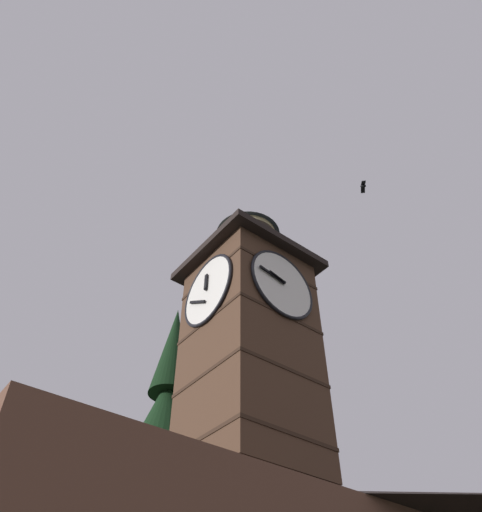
# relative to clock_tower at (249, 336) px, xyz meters

# --- Properties ---
(clock_tower) EXTENTS (3.76, 3.76, 9.91)m
(clock_tower) POSITION_rel_clock_tower_xyz_m (0.00, 0.00, 0.00)
(clock_tower) COLOR #4C3323
(clock_tower) RESTS_ON building_main
(flying_bird_high) EXTENTS (0.54, 0.54, 0.14)m
(flying_bird_high) POSITION_rel_clock_tower_xyz_m (-3.54, 2.85, 7.04)
(flying_bird_high) COLOR black
(flying_bird_low) EXTENTS (0.74, 0.28, 0.15)m
(flying_bird_low) POSITION_rel_clock_tower_xyz_m (-3.82, -3.32, 6.50)
(flying_bird_low) COLOR black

